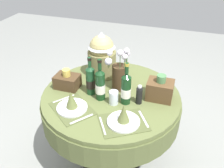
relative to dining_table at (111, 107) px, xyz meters
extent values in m
plane|color=gray|center=(0.00, 0.00, -0.63)|extent=(8.00, 8.00, 0.00)
cylinder|color=#5B6638|center=(0.00, 0.00, 0.13)|extent=(1.18, 1.18, 0.04)
cylinder|color=#545D33|center=(0.00, 0.00, 0.01)|extent=(1.20, 1.20, 0.20)
cylinder|color=black|center=(0.00, 0.00, -0.24)|extent=(0.12, 0.12, 0.71)
cylinder|color=black|center=(0.00, 0.00, -0.61)|extent=(0.62, 0.62, 0.03)
cube|color=#4E562F|center=(-0.22, -0.29, 0.15)|extent=(0.43, 0.41, 0.00)
cylinder|color=white|center=(-0.22, -0.29, 0.16)|extent=(0.24, 0.24, 0.02)
cone|color=#606B38|center=(-0.22, -0.29, 0.24)|extent=(0.09, 0.09, 0.14)
cube|color=silver|center=(-0.35, -0.20, 0.15)|extent=(0.13, 0.16, 0.00)
cube|color=silver|center=(-0.10, -0.39, 0.15)|extent=(0.13, 0.16, 0.00)
cube|color=#4E562F|center=(0.20, -0.33, 0.15)|extent=(0.43, 0.40, 0.00)
cylinder|color=white|center=(0.20, -0.33, 0.16)|extent=(0.24, 0.24, 0.02)
cone|color=#606B38|center=(0.20, -0.33, 0.24)|extent=(0.09, 0.09, 0.14)
cube|color=silver|center=(0.07, -0.41, 0.15)|extent=(0.11, 0.17, 0.00)
cube|color=silver|center=(0.33, -0.24, 0.15)|extent=(0.11, 0.17, 0.00)
cylinder|color=#47331E|center=(0.04, 0.10, 0.26)|extent=(0.12, 0.12, 0.23)
sphere|color=silver|center=(0.06, 0.05, 0.52)|extent=(0.05, 0.05, 0.05)
cylinder|color=#4C7038|center=(0.06, 0.05, 0.44)|extent=(0.01, 0.01, 0.13)
sphere|color=silver|center=(-0.03, 0.04, 0.43)|extent=(0.06, 0.06, 0.06)
cylinder|color=#4C7038|center=(-0.03, 0.04, 0.39)|extent=(0.01, 0.01, 0.04)
sphere|color=silver|center=(0.09, 0.12, 0.48)|extent=(0.05, 0.05, 0.05)
cylinder|color=#4C7038|center=(0.09, 0.12, 0.42)|extent=(0.01, 0.01, 0.09)
sphere|color=silver|center=(0.10, 0.09, 0.53)|extent=(0.05, 0.05, 0.05)
cylinder|color=#4C7038|center=(0.10, 0.09, 0.44)|extent=(0.01, 0.01, 0.14)
sphere|color=silver|center=(0.09, 0.07, 0.48)|extent=(0.05, 0.05, 0.05)
cylinder|color=#4C7038|center=(0.09, 0.07, 0.42)|extent=(0.01, 0.01, 0.09)
sphere|color=silver|center=(0.10, 0.11, 0.49)|extent=(0.04, 0.04, 0.04)
cylinder|color=#4C7038|center=(0.10, 0.11, 0.43)|extent=(0.01, 0.01, 0.10)
sphere|color=silver|center=(-0.03, 0.06, 0.50)|extent=(0.05, 0.05, 0.05)
cylinder|color=#4C7038|center=(-0.03, 0.06, 0.43)|extent=(0.01, 0.01, 0.11)
cylinder|color=#143819|center=(-0.06, -0.09, 0.27)|extent=(0.08, 0.08, 0.24)
cylinder|color=silver|center=(-0.06, -0.09, 0.25)|extent=(0.08, 0.08, 0.08)
cone|color=#143819|center=(-0.06, -0.09, 0.40)|extent=(0.08, 0.08, 0.03)
cylinder|color=#143819|center=(-0.06, -0.09, 0.46)|extent=(0.03, 0.03, 0.09)
cylinder|color=black|center=(-0.06, -0.09, 0.50)|extent=(0.03, 0.03, 0.02)
cylinder|color=#143819|center=(0.15, -0.08, 0.27)|extent=(0.08, 0.08, 0.24)
cylinder|color=silver|center=(0.15, -0.08, 0.25)|extent=(0.08, 0.08, 0.08)
cone|color=#143819|center=(0.15, -0.08, 0.40)|extent=(0.08, 0.08, 0.03)
cylinder|color=#143819|center=(0.15, -0.08, 0.46)|extent=(0.03, 0.03, 0.09)
cylinder|color=#B29933|center=(0.15, -0.08, 0.50)|extent=(0.03, 0.03, 0.02)
cylinder|color=#194223|center=(-0.16, -0.04, 0.26)|extent=(0.07, 0.07, 0.23)
cylinder|color=black|center=(-0.16, -0.04, 0.24)|extent=(0.08, 0.08, 0.08)
cone|color=#194223|center=(-0.16, -0.04, 0.39)|extent=(0.07, 0.07, 0.03)
cylinder|color=#194223|center=(-0.16, -0.04, 0.45)|extent=(0.03, 0.03, 0.08)
cylinder|color=black|center=(-0.16, -0.04, 0.47)|extent=(0.03, 0.03, 0.02)
cylinder|color=silver|center=(0.06, -0.12, 0.21)|extent=(0.07, 0.07, 0.11)
cylinder|color=black|center=(0.25, -0.05, 0.22)|extent=(0.05, 0.05, 0.14)
sphere|color=#B7B7BC|center=(0.25, -0.05, 0.30)|extent=(0.04, 0.04, 0.04)
cylinder|color=olive|center=(-0.18, 0.29, 0.27)|extent=(0.26, 0.26, 0.24)
sphere|color=tan|center=(-0.18, 0.29, 0.43)|extent=(0.22, 0.22, 0.22)
cone|color=silver|center=(-0.18, 0.29, 0.50)|extent=(0.25, 0.25, 0.14)
cube|color=#47331E|center=(-0.40, -0.02, 0.21)|extent=(0.21, 0.15, 0.12)
cylinder|color=gold|center=(-0.40, -0.02, 0.30)|extent=(0.07, 0.07, 0.06)
cube|color=brown|center=(0.40, 0.06, 0.23)|extent=(0.21, 0.16, 0.16)
cylinder|color=#4C7F4C|center=(0.40, 0.06, 0.34)|extent=(0.07, 0.07, 0.06)
camera|label=1|loc=(0.54, -1.63, 1.34)|focal=39.19mm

